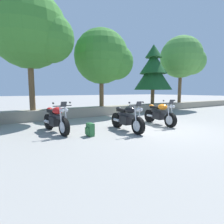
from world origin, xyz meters
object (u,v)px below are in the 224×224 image
leafy_tree_far_right (183,58)px  motorcycle_orange_far_right (160,114)px  rider_backpack (90,129)px  pine_tree_mid_right (153,71)px  motorcycle_black_centre (127,118)px  leafy_tree_far_left (33,32)px  motorcycle_red_near_left (56,119)px  leafy_tree_mid_left (104,58)px

leafy_tree_far_right → motorcycle_orange_far_right: bearing=-150.5°
rider_backpack → pine_tree_mid_right: (7.47, 4.43, 2.82)m
motorcycle_orange_far_right → motorcycle_black_centre: bearing=-174.6°
leafy_tree_far_left → motorcycle_red_near_left: bearing=-88.2°
motorcycle_red_near_left → leafy_tree_mid_left: 6.22m
motorcycle_red_near_left → leafy_tree_far_left: size_ratio=0.36×
motorcycle_black_centre → pine_tree_mid_right: bearing=37.0°
leafy_tree_far_left → leafy_tree_far_right: leafy_tree_far_left is taller
motorcycle_black_centre → rider_backpack: bearing=179.2°
motorcycle_orange_far_right → rider_backpack: motorcycle_orange_far_right is taller
motorcycle_orange_far_right → leafy_tree_far_right: bearing=29.5°
motorcycle_black_centre → motorcycle_orange_far_right: bearing=5.4°
motorcycle_red_near_left → leafy_tree_far_left: (-0.10, 3.15, 3.92)m
rider_backpack → pine_tree_mid_right: 9.14m
motorcycle_orange_far_right → rider_backpack: bearing=-177.3°
motorcycle_black_centre → motorcycle_orange_far_right: (2.02, 0.19, 0.00)m
pine_tree_mid_right → leafy_tree_far_right: (3.39, -0.14, 1.25)m
motorcycle_red_near_left → leafy_tree_mid_left: (4.11, 3.45, 3.14)m
motorcycle_orange_far_right → leafy_tree_far_right: (7.28, 4.12, 3.83)m
motorcycle_red_near_left → pine_tree_mid_right: size_ratio=0.46×
leafy_tree_far_right → motorcycle_black_centre: bearing=-155.1°
motorcycle_orange_far_right → leafy_tree_far_left: size_ratio=0.35×
leafy_tree_mid_left → pine_tree_mid_right: bearing=-2.5°
rider_backpack → leafy_tree_far_left: bearing=102.1°
motorcycle_black_centre → rider_backpack: motorcycle_black_centre is taller
motorcycle_red_near_left → leafy_tree_far_right: leafy_tree_far_right is taller
rider_backpack → leafy_tree_mid_left: 6.60m
rider_backpack → pine_tree_mid_right: size_ratio=0.11×
motorcycle_black_centre → rider_backpack: 1.58m
leafy_tree_far_left → pine_tree_mid_right: size_ratio=1.30×
motorcycle_red_near_left → rider_backpack: size_ratio=4.39×
leafy_tree_mid_left → leafy_tree_far_right: 7.61m
motorcycle_orange_far_right → pine_tree_mid_right: 6.32m
motorcycle_red_near_left → motorcycle_orange_far_right: bearing=-12.8°
motorcycle_orange_far_right → leafy_tree_mid_left: bearing=93.8°
motorcycle_black_centre → pine_tree_mid_right: pine_tree_mid_right is taller
motorcycle_black_centre → motorcycle_red_near_left: bearing=153.4°
motorcycle_black_centre → leafy_tree_far_right: leafy_tree_far_right is taller
motorcycle_orange_far_right → leafy_tree_far_left: leafy_tree_far_left is taller
leafy_tree_far_left → leafy_tree_mid_left: size_ratio=1.19×
motorcycle_red_near_left → motorcycle_orange_far_right: same height
leafy_tree_mid_left → pine_tree_mid_right: leafy_tree_mid_left is taller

